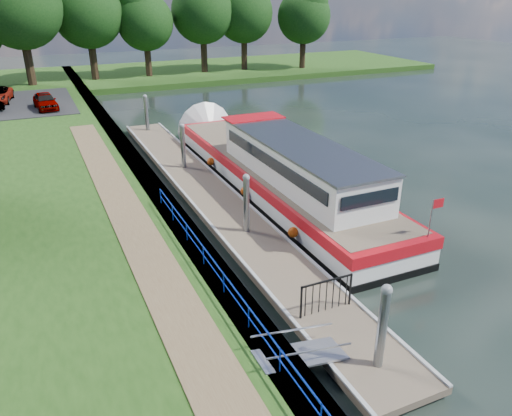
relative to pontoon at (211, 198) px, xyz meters
name	(u,v)px	position (x,y,z in m)	size (l,w,h in m)	color
ground	(365,364)	(0.00, -13.00, -0.18)	(160.00, 160.00, 0.00)	black
bank_edge	(151,189)	(-2.55, 2.00, 0.20)	(1.10, 90.00, 0.78)	#473D2D
far_bank	(196,71)	(12.00, 39.00, 0.12)	(60.00, 18.00, 0.60)	#1D3E11
footpath	(145,248)	(-4.40, -5.00, 0.62)	(1.60, 40.00, 0.05)	brown
blue_fence	(235,294)	(-2.75, -10.00, 1.13)	(0.04, 18.04, 0.72)	#0C2DBF
pontoon	(211,198)	(0.00, 0.00, 0.00)	(2.50, 30.00, 0.56)	brown
mooring_piles	(210,178)	(0.00, 0.00, 1.10)	(0.30, 27.30, 3.55)	gray
gangway	(301,354)	(-1.85, -12.50, 0.44)	(2.58, 1.00, 0.92)	#A5A8AD
gate_panel	(327,291)	(0.00, -10.80, 0.97)	(1.85, 0.05, 1.15)	black
barge	(271,168)	(3.60, 0.53, 0.90)	(4.36, 21.15, 4.78)	black
horizon_trees	(75,8)	(-1.61, 35.68, 7.76)	(54.38, 10.03, 12.87)	#332316
car_a	(45,101)	(-6.32, 21.68, 1.31)	(1.56, 3.87, 1.32)	#999999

